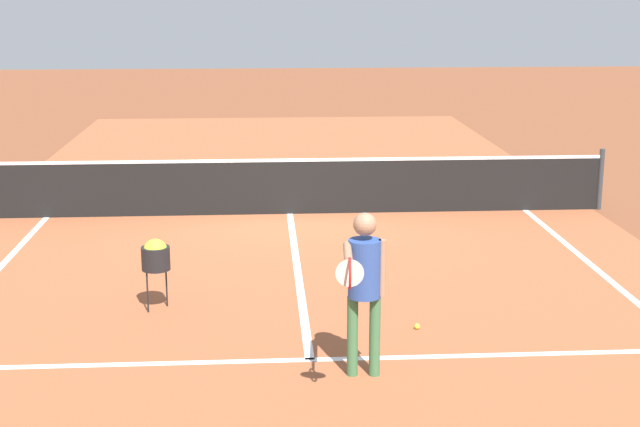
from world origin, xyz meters
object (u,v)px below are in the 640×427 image
object	(u,v)px
ball_hopper	(156,255)
tennis_ball_mid_court	(417,326)
player_near	(364,277)
net	(290,186)

from	to	relation	value
ball_hopper	tennis_ball_mid_court	size ratio (longest dim) A/B	13.25
player_near	tennis_ball_mid_court	bearing A→B (deg)	58.83
net	player_near	size ratio (longest dim) A/B	6.55
ball_hopper	tennis_ball_mid_court	distance (m)	3.19
net	tennis_ball_mid_court	size ratio (longest dim) A/B	165.38
player_near	net	bearing A→B (deg)	94.22
net	ball_hopper	size ratio (longest dim) A/B	12.48
player_near	tennis_ball_mid_court	xyz separation A→B (m)	(0.76, 1.25, -1.01)
net	tennis_ball_mid_court	xyz separation A→B (m)	(1.26, -5.59, -0.46)
player_near	ball_hopper	xyz separation A→B (m)	(-2.25, 2.11, -0.36)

